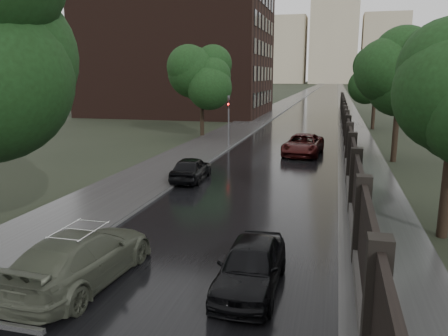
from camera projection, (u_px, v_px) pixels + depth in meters
ground at (148, 335)px, 9.45m from camera, size 800.00×800.00×0.00m
road at (328, 88)px, 189.50m from camera, size 8.00×420.00×0.02m
sidewalk_left at (314, 88)px, 190.94m from camera, size 4.00×420.00×0.16m
verge_right at (341, 88)px, 188.17m from camera, size 3.00×420.00×0.08m
fence_right at (345, 127)px, 38.46m from camera, size 0.45×75.72×2.70m
tree_left_far at (202, 78)px, 38.72m from camera, size 4.25×4.25×7.39m
tree_right_b at (399, 84)px, 27.45m from camera, size 4.08×4.08×7.01m
tree_right_c at (376, 81)px, 44.51m from camera, size 4.08×4.08×7.01m
traffic_light at (229, 116)px, 33.67m from camera, size 0.16×0.32×4.00m
brick_building at (179, 42)px, 60.99m from camera, size 24.00×18.00×20.00m
stalinist_tower at (335, 24)px, 285.75m from camera, size 92.00×30.00×159.00m
volga_sedan at (81, 257)px, 11.70m from camera, size 2.33×5.18×1.47m
hatchback_left at (191, 169)px, 23.19m from camera, size 1.70×3.89×1.30m
car_right_near at (251, 265)px, 11.37m from camera, size 1.58×3.89×1.32m
car_right_far at (303, 145)px, 30.67m from camera, size 2.84×5.46×1.47m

